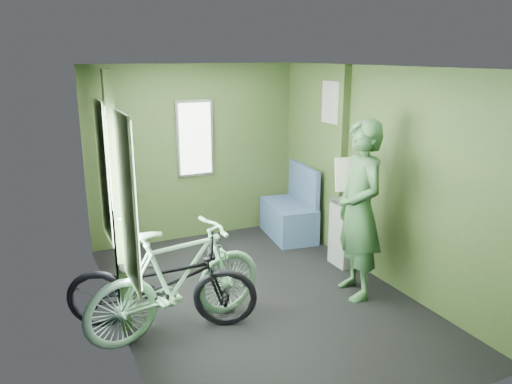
# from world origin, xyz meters

# --- Properties ---
(room) EXTENTS (4.00, 4.02, 2.31)m
(room) POSITION_xyz_m (-0.04, 0.04, 1.44)
(room) COLOR black
(room) RESTS_ON ground
(bicycle_black) EXTENTS (1.84, 1.29, 0.95)m
(bicycle_black) POSITION_xyz_m (-1.05, -0.15, 0.00)
(bicycle_black) COLOR black
(bicycle_black) RESTS_ON ground
(bicycle_mint) EXTENTS (1.76, 0.83, 1.05)m
(bicycle_mint) POSITION_xyz_m (-0.93, -0.27, 0.00)
(bicycle_mint) COLOR #7EBE94
(bicycle_mint) RESTS_ON ground
(passenger) EXTENTS (0.56, 0.74, 1.82)m
(passenger) POSITION_xyz_m (0.93, -0.34, 0.91)
(passenger) COLOR #315A34
(passenger) RESTS_ON ground
(waste_box) EXTENTS (0.23, 0.32, 0.79)m
(waste_box) POSITION_xyz_m (1.26, 0.34, 0.39)
(waste_box) COLOR gray
(waste_box) RESTS_ON ground
(bench_seat) EXTENTS (0.63, 0.98, 0.98)m
(bench_seat) POSITION_xyz_m (1.15, 1.45, 0.29)
(bench_seat) COLOR navy
(bench_seat) RESTS_ON ground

